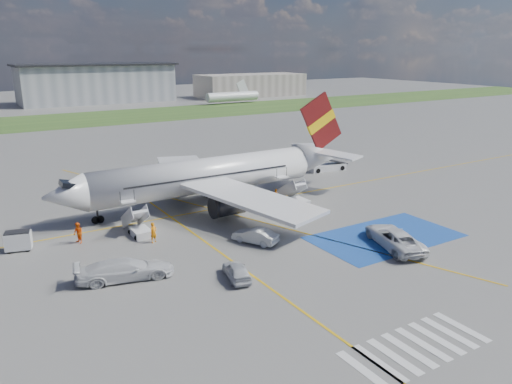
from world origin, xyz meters
The scene contains 21 objects.
ground centered at (0.00, 0.00, 0.00)m, with size 400.00×400.00×0.00m, color #60605E.
grass_strip centered at (0.00, 95.00, 0.01)m, with size 400.00×30.00×0.01m, color #2D4C1E.
taxiway_line_main centered at (0.00, 12.00, 0.01)m, with size 120.00×0.20×0.01m, color gold.
taxiway_line_cross centered at (-5.00, -10.00, 0.01)m, with size 0.20×60.00×0.01m, color gold.
taxiway_line_diag centered at (0.00, 12.00, 0.01)m, with size 0.20×60.00×0.01m, color gold.
staging_box centered at (10.00, -4.00, 0.01)m, with size 14.00×8.00×0.01m, color #194499.
crosswalk centered at (-1.80, -18.00, 0.01)m, with size 9.00×4.00×0.01m.
terminal_centre centered at (20.00, 135.00, 6.00)m, with size 48.00×18.00×12.00m, color gray.
terminal_east centered at (75.00, 128.00, 4.00)m, with size 40.00×16.00×8.00m, color gray.
airliner centered at (1.51, 14.00, 3.39)m, with size 36.81×32.95×11.92m.
airstairs_fwd centered at (-9.50, 8.70, 0.62)m, with size 1.90×5.20×3.60m.
airstairs_aft centered at (9.00, 8.70, 0.62)m, with size 1.90×5.20×3.60m.
gpu_cart centered at (-19.77, 10.49, 0.80)m, with size 2.39×1.84×1.77m.
belt_loader centered at (22.50, 19.60, 0.44)m, with size 6.08×2.76×1.77m.
car_silver_a centered at (-6.30, -4.43, 0.66)m, with size 1.56×3.88×1.32m, color silver.
car_silver_b centered at (-1.24, 1.10, 0.70)m, with size 1.49×4.28×1.41m, color silver.
van_white_a centered at (8.88, -6.12, 1.11)m, with size 2.73×5.92×2.22m, color silver.
van_white_b centered at (-13.61, -0.01, 1.08)m, with size 2.24×5.52×2.16m, color silver.
crew_fwd centered at (-9.03, 6.08, 0.96)m, with size 0.70×0.46×1.91m, color orange.
crew_nose centered at (-14.91, 9.47, 0.98)m, with size 0.95×0.74×1.95m, color #FF5D0D.
crew_aft centered at (7.20, 10.26, 0.84)m, with size 0.99×0.41×1.68m, color orange.
Camera 1 is at (-23.46, -35.01, 17.01)m, focal length 35.00 mm.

